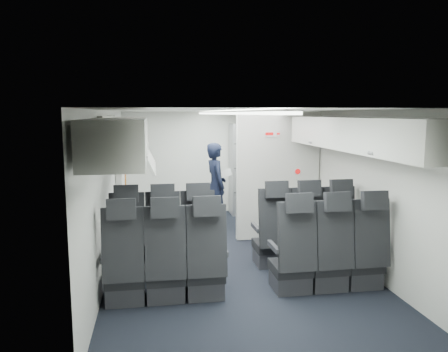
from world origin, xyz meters
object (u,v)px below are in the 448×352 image
object	(u,v)px
boarding_door	(121,180)
galley_unit	(251,169)
seat_row_front	(235,240)
flight_attendant	(216,186)
seat_row_mid	(250,262)
carry_on_bag	(127,137)

from	to	relation	value
boarding_door	galley_unit	bearing A→B (deg)	24.28
seat_row_front	boarding_door	xyz separation A→B (m)	(-1.64, 2.09, 0.55)
galley_unit	seat_row_front	bearing A→B (deg)	-106.28
seat_row_front	galley_unit	size ratio (longest dim) A/B	1.75
seat_row_front	galley_unit	xyz separation A→B (m)	(0.95, 3.25, 0.55)
seat_row_front	flight_attendant	size ratio (longest dim) A/B	2.10
seat_row_mid	flight_attendant	xyz separation A→B (m)	(0.05, 3.07, 0.39)
seat_row_mid	boarding_door	xyz separation A→B (m)	(-1.64, 2.99, 0.55)
seat_row_front	boarding_door	bearing A→B (deg)	128.16
boarding_door	flight_attendant	xyz separation A→B (m)	(1.69, 0.08, -0.16)
flight_attendant	carry_on_bag	world-z (taller)	carry_on_bag
seat_row_front	carry_on_bag	distance (m)	1.99
carry_on_bag	seat_row_mid	bearing A→B (deg)	-51.63
seat_row_mid	flight_attendant	size ratio (longest dim) A/B	2.10
seat_row_front	carry_on_bag	world-z (taller)	carry_on_bag
galley_unit	carry_on_bag	distance (m)	4.02
galley_unit	boarding_door	distance (m)	2.84
galley_unit	flight_attendant	world-z (taller)	galley_unit
boarding_door	carry_on_bag	distance (m)	2.17
carry_on_bag	boarding_door	bearing A→B (deg)	80.81
seat_row_front	carry_on_bag	xyz separation A→B (m)	(-1.40, 0.10, 1.40)
seat_row_mid	flight_attendant	world-z (taller)	flight_attendant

